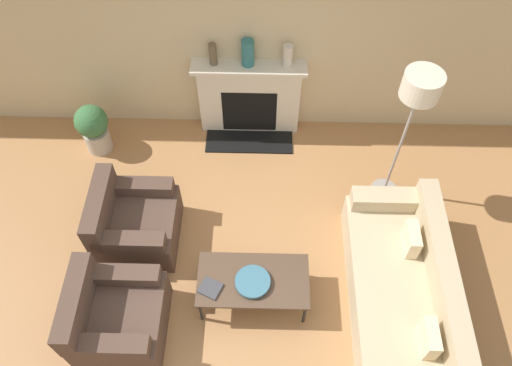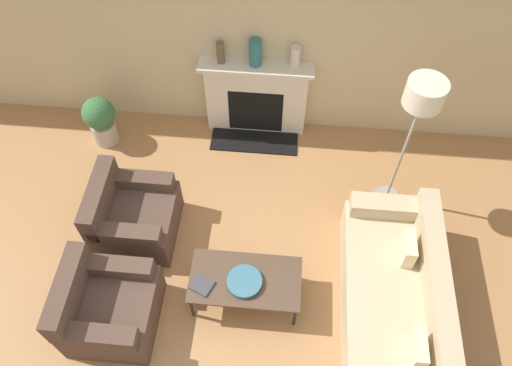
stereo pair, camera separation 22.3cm
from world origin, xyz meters
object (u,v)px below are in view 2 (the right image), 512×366
armchair_far (133,216)px  mantel_vase_center_left (255,53)px  couch (397,306)px  bowl (244,281)px  armchair_near (107,308)px  book (202,285)px  fireplace (256,99)px  mantel_vase_left (221,52)px  coffee_table (245,280)px  floor_lamp (421,105)px  mantel_vase_center_right (295,57)px  potted_plant (100,119)px

armchair_far → mantel_vase_center_left: size_ratio=2.59×
couch → mantel_vase_center_left: bearing=-146.8°
bowl → mantel_vase_center_left: size_ratio=1.05×
armchair_near → book: size_ratio=3.32×
fireplace → mantel_vase_left: bearing=178.0°
coffee_table → floor_lamp: 2.44m
armchair_near → armchair_far: (0.00, 1.07, 0.00)m
armchair_far → mantel_vase_center_right: bearing=-43.6°
fireplace → coffee_table: 2.45m
bowl → mantel_vase_center_left: (-0.12, 2.50, 0.79)m
couch → mantel_vase_center_right: 2.96m
couch → floor_lamp: 2.00m
book → mantel_vase_left: bearing=117.0°
armchair_far → book: 1.23m
fireplace → mantel_vase_center_right: (0.45, 0.01, 0.70)m
mantel_vase_left → mantel_vase_center_right: (0.87, 0.00, 0.00)m
armchair_far → potted_plant: armchair_far is taller
armchair_far → potted_plant: (-0.72, 1.35, 0.07)m
mantel_vase_left → mantel_vase_center_right: 0.87m
bowl → book: bowl is taller
coffee_table → bowl: bearing=-95.3°
mantel_vase_left → mantel_vase_center_left: mantel_vase_center_left is taller
mantel_vase_center_left → mantel_vase_center_right: (0.46, 0.00, -0.03)m
armchair_near → mantel_vase_left: (0.81, 2.84, 0.91)m
mantel_vase_center_left → mantel_vase_center_right: bearing=0.0°
fireplace → armchair_far: 2.15m
mantel_vase_center_left → potted_plant: bearing=-167.8°
book → floor_lamp: floor_lamp is taller
floor_lamp → armchair_near: bearing=-148.2°
book → potted_plant: size_ratio=0.37×
fireplace → mantel_vase_left: size_ratio=4.95×
couch → mantel_vase_left: (-2.07, 2.54, 0.94)m
potted_plant → mantel_vase_center_left: bearing=12.2°
bowl → floor_lamp: size_ratio=0.19×
armchair_near → mantel_vase_left: mantel_vase_left is taller
couch → potted_plant: couch is taller
bowl → floor_lamp: 2.43m
book → floor_lamp: size_ratio=0.14×
armchair_far → potted_plant: 1.53m
bowl → couch: bearing=-1.6°
floor_lamp → mantel_vase_center_left: (-1.70, 1.03, -0.34)m
potted_plant → armchair_far: bearing=-61.7°
floor_lamp → mantel_vase_left: size_ratio=6.70×
couch → potted_plant: 4.18m
book → potted_plant: bearing=152.0°
fireplace → armchair_far: size_ratio=1.59×
armchair_far → armchair_near: bearing=-180.0°
couch → book: size_ratio=8.66×
armchair_near → mantel_vase_center_left: mantel_vase_center_left is taller
bowl → armchair_far: bearing=151.3°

